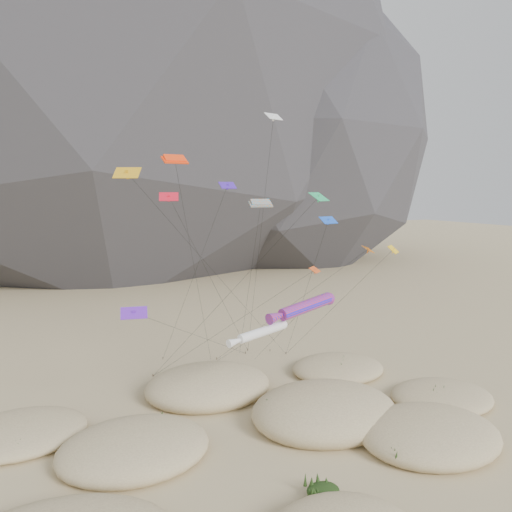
# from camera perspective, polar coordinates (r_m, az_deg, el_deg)

# --- Properties ---
(ground) EXTENTS (500.00, 500.00, 0.00)m
(ground) POSITION_cam_1_polar(r_m,az_deg,el_deg) (45.17, 4.84, -21.17)
(ground) COLOR #CCB789
(ground) RESTS_ON ground
(rock_headland) EXTENTS (226.37, 148.64, 177.50)m
(rock_headland) POSITION_cam_1_polar(r_m,az_deg,el_deg) (163.49, -15.75, 25.45)
(rock_headland) COLOR black
(rock_headland) RESTS_ON ground
(dunes) EXTENTS (51.35, 35.66, 4.26)m
(dunes) POSITION_cam_1_polar(r_m,az_deg,el_deg) (46.14, -0.15, -19.46)
(dunes) COLOR #CCB789
(dunes) RESTS_ON ground
(dune_grass) EXTENTS (43.08, 28.27, 1.48)m
(dune_grass) POSITION_cam_1_polar(r_m,az_deg,el_deg) (46.94, 1.89, -18.83)
(dune_grass) COLOR black
(dune_grass) RESTS_ON ground
(kite_stakes) EXTENTS (18.03, 5.49, 0.30)m
(kite_stakes) POSITION_cam_1_polar(r_m,az_deg,el_deg) (66.06, -3.53, -11.50)
(kite_stakes) COLOR #3F2D1E
(kite_stakes) RESTS_ON ground
(rainbow_tube_kite) EXTENTS (8.82, 16.82, 11.29)m
(rainbow_tube_kite) POSITION_cam_1_polar(r_m,az_deg,el_deg) (49.40, 5.53, -5.83)
(rainbow_tube_kite) COLOR #F83A1A
(rainbow_tube_kite) RESTS_ON ground
(white_tube_kite) EXTENTS (6.88, 16.98, 9.37)m
(white_tube_kite) POSITION_cam_1_polar(r_m,az_deg,el_deg) (46.35, 0.44, -8.77)
(white_tube_kite) COLOR white
(white_tube_kite) RESTS_ON ground
(orange_parafoil) EXTENTS (9.10, 13.68, 24.99)m
(orange_parafoil) POSITION_cam_1_polar(r_m,az_deg,el_deg) (47.79, -9.19, 10.45)
(orange_parafoil) COLOR #F9370D
(orange_parafoil) RESTS_ON ground
(multi_parafoil) EXTENTS (3.12, 11.16, 20.75)m
(multi_parafoil) POSITION_cam_1_polar(r_m,az_deg,el_deg) (54.33, 0.52, 5.83)
(multi_parafoil) COLOR orange
(multi_parafoil) RESTS_ON ground
(delta_kites) EXTENTS (28.80, 21.79, 29.85)m
(delta_kites) POSITION_cam_1_polar(r_m,az_deg,el_deg) (50.83, 0.77, 3.46)
(delta_kites) COLOR #401CA8
(delta_kites) RESTS_ON ground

